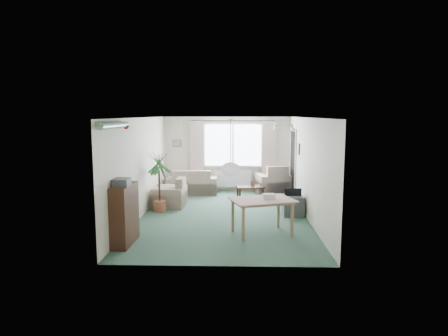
{
  "coord_description": "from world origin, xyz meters",
  "views": [
    {
      "loc": [
        0.29,
        -9.53,
        2.48
      ],
      "look_at": [
        0.0,
        0.3,
        1.15
      ],
      "focal_mm": 32.0,
      "sensor_mm": 36.0,
      "label": 1
    }
  ],
  "objects_px": {
    "armchair_corner": "(274,180)",
    "armchair_left": "(169,192)",
    "bookshelf": "(124,214)",
    "houseplant": "(159,181)",
    "dining_table": "(262,217)",
    "pet_bed": "(281,198)",
    "coffee_table": "(250,192)",
    "tv_cube": "(293,206)",
    "sofa": "(192,181)"
  },
  "relations": [
    {
      "from": "sofa",
      "to": "tv_cube",
      "type": "height_order",
      "value": "sofa"
    },
    {
      "from": "armchair_corner",
      "to": "bookshelf",
      "type": "relative_size",
      "value": 0.9
    },
    {
      "from": "armchair_corner",
      "to": "houseplant",
      "type": "bearing_deg",
      "value": 26.08
    },
    {
      "from": "tv_cube",
      "to": "pet_bed",
      "type": "height_order",
      "value": "tv_cube"
    },
    {
      "from": "sofa",
      "to": "dining_table",
      "type": "distance_m",
      "value": 4.61
    },
    {
      "from": "coffee_table",
      "to": "houseplant",
      "type": "bearing_deg",
      "value": -143.91
    },
    {
      "from": "coffee_table",
      "to": "dining_table",
      "type": "xyz_separation_m",
      "value": [
        0.12,
        -3.57,
        0.18
      ]
    },
    {
      "from": "sofa",
      "to": "bookshelf",
      "type": "relative_size",
      "value": 1.34
    },
    {
      "from": "armchair_corner",
      "to": "bookshelf",
      "type": "xyz_separation_m",
      "value": [
        -3.31,
        -4.87,
        0.11
      ]
    },
    {
      "from": "sofa",
      "to": "armchair_corner",
      "type": "height_order",
      "value": "armchair_corner"
    },
    {
      "from": "bookshelf",
      "to": "pet_bed",
      "type": "distance_m",
      "value": 5.36
    },
    {
      "from": "tv_cube",
      "to": "pet_bed",
      "type": "xyz_separation_m",
      "value": [
        -0.07,
        1.78,
        -0.19
      ]
    },
    {
      "from": "sofa",
      "to": "dining_table",
      "type": "xyz_separation_m",
      "value": [
        1.92,
        -4.19,
        -0.03
      ]
    },
    {
      "from": "sofa",
      "to": "coffee_table",
      "type": "height_order",
      "value": "sofa"
    },
    {
      "from": "houseplant",
      "to": "tv_cube",
      "type": "xyz_separation_m",
      "value": [
        3.35,
        -0.27,
        -0.54
      ]
    },
    {
      "from": "armchair_left",
      "to": "pet_bed",
      "type": "height_order",
      "value": "armchair_left"
    },
    {
      "from": "bookshelf",
      "to": "houseplant",
      "type": "distance_m",
      "value": 2.55
    },
    {
      "from": "armchair_corner",
      "to": "tv_cube",
      "type": "bearing_deg",
      "value": 84.32
    },
    {
      "from": "armchair_left",
      "to": "tv_cube",
      "type": "height_order",
      "value": "armchair_left"
    },
    {
      "from": "coffee_table",
      "to": "armchair_left",
      "type": "bearing_deg",
      "value": -153.08
    },
    {
      "from": "sofa",
      "to": "armchair_corner",
      "type": "xyz_separation_m",
      "value": [
        2.55,
        -0.02,
        0.08
      ]
    },
    {
      "from": "armchair_left",
      "to": "sofa",
      "type": "bearing_deg",
      "value": 169.64
    },
    {
      "from": "armchair_corner",
      "to": "pet_bed",
      "type": "relative_size",
      "value": 1.79
    },
    {
      "from": "bookshelf",
      "to": "pet_bed",
      "type": "relative_size",
      "value": 1.99
    },
    {
      "from": "sofa",
      "to": "houseplant",
      "type": "height_order",
      "value": "houseplant"
    },
    {
      "from": "armchair_left",
      "to": "tv_cube",
      "type": "xyz_separation_m",
      "value": [
        3.2,
        -0.87,
        -0.15
      ]
    },
    {
      "from": "coffee_table",
      "to": "pet_bed",
      "type": "relative_size",
      "value": 1.37
    },
    {
      "from": "tv_cube",
      "to": "bookshelf",
      "type": "bearing_deg",
      "value": -147.97
    },
    {
      "from": "sofa",
      "to": "bookshelf",
      "type": "xyz_separation_m",
      "value": [
        -0.76,
        -4.89,
        0.19
      ]
    },
    {
      "from": "houseplant",
      "to": "sofa",
      "type": "bearing_deg",
      "value": 76.36
    },
    {
      "from": "pet_bed",
      "to": "houseplant",
      "type": "bearing_deg",
      "value": -155.26
    },
    {
      "from": "armchair_corner",
      "to": "armchair_left",
      "type": "distance_m",
      "value": 3.44
    },
    {
      "from": "pet_bed",
      "to": "coffee_table",
      "type": "bearing_deg",
      "value": 166.37
    },
    {
      "from": "pet_bed",
      "to": "dining_table",
      "type": "bearing_deg",
      "value": -103.25
    },
    {
      "from": "houseplant",
      "to": "dining_table",
      "type": "relative_size",
      "value": 1.36
    },
    {
      "from": "pet_bed",
      "to": "armchair_left",
      "type": "bearing_deg",
      "value": -163.79
    },
    {
      "from": "armchair_corner",
      "to": "coffee_table",
      "type": "xyz_separation_m",
      "value": [
        -0.75,
        -0.6,
        -0.29
      ]
    },
    {
      "from": "armchair_left",
      "to": "coffee_table",
      "type": "height_order",
      "value": "armchair_left"
    },
    {
      "from": "dining_table",
      "to": "pet_bed",
      "type": "xyz_separation_m",
      "value": [
        0.79,
        3.35,
        -0.3
      ]
    },
    {
      "from": "dining_table",
      "to": "armchair_corner",
      "type": "bearing_deg",
      "value": 81.33
    },
    {
      "from": "coffee_table",
      "to": "tv_cube",
      "type": "distance_m",
      "value": 2.23
    },
    {
      "from": "armchair_corner",
      "to": "pet_bed",
      "type": "height_order",
      "value": "armchair_corner"
    },
    {
      "from": "armchair_left",
      "to": "pet_bed",
      "type": "xyz_separation_m",
      "value": [
        3.13,
        0.91,
        -0.33
      ]
    },
    {
      "from": "coffee_table",
      "to": "bookshelf",
      "type": "distance_m",
      "value": 4.99
    },
    {
      "from": "houseplant",
      "to": "pet_bed",
      "type": "bearing_deg",
      "value": 24.74
    },
    {
      "from": "coffee_table",
      "to": "bookshelf",
      "type": "relative_size",
      "value": 0.69
    },
    {
      "from": "armchair_corner",
      "to": "armchair_left",
      "type": "bearing_deg",
      "value": 19.53
    },
    {
      "from": "armchair_left",
      "to": "pet_bed",
      "type": "relative_size",
      "value": 1.51
    },
    {
      "from": "sofa",
      "to": "houseplant",
      "type": "relative_size",
      "value": 0.98
    },
    {
      "from": "armchair_left",
      "to": "dining_table",
      "type": "relative_size",
      "value": 0.76
    }
  ]
}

